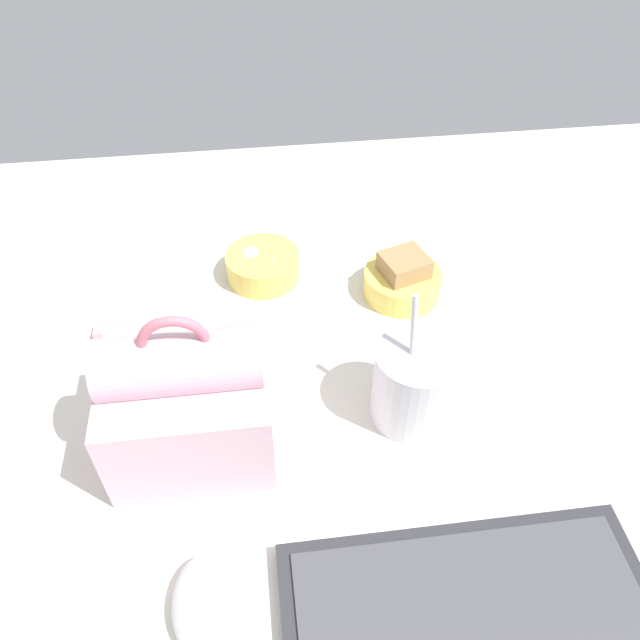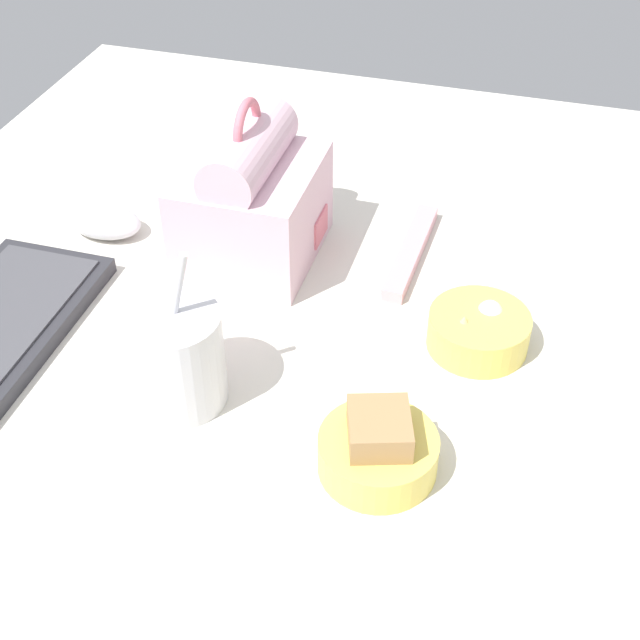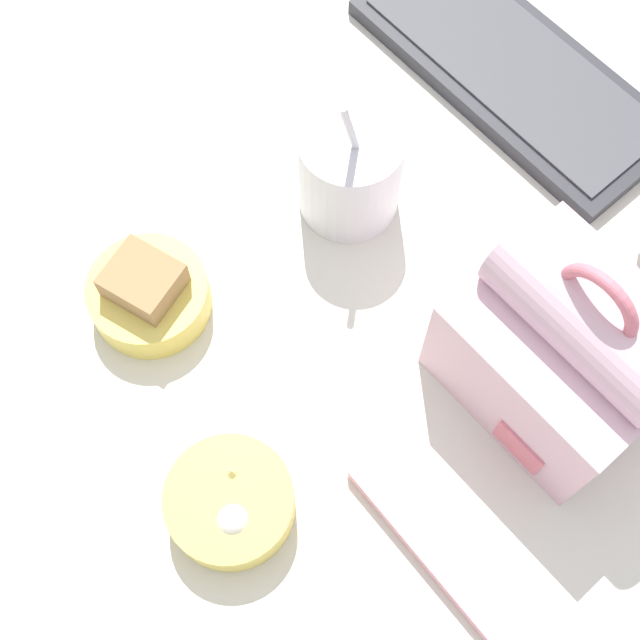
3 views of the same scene
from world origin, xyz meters
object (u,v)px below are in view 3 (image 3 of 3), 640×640
lunch_bag (566,349)px  chopstick_case (432,552)px  bento_bowl_sandwich (149,293)px  soup_cup (350,170)px  keyboard (512,70)px  bento_bowl_snacks (230,502)px

lunch_bag → chopstick_case: (4.28, -17.82, -6.45)cm
bento_bowl_sandwich → soup_cup: bearing=80.4°
keyboard → bento_bowl_snacks: 50.97cm
soup_cup → bento_bowl_snacks: soup_cup is taller
keyboard → bento_bowl_snacks: bearing=-72.3°
soup_cup → chopstick_case: 33.70cm
keyboard → bento_bowl_sandwich: bento_bowl_sandwich is taller
bento_bowl_sandwich → bento_bowl_snacks: size_ratio=1.03×
lunch_bag → bento_bowl_sandwich: size_ratio=1.83×
chopstick_case → soup_cup: bearing=149.8°
soup_cup → chopstick_case: (28.87, -16.80, -4.50)cm
bento_bowl_sandwich → lunch_bag: bearing=37.5°
bento_bowl_sandwich → bento_bowl_snacks: bento_bowl_sandwich is taller
lunch_bag → soup_cup: bearing=-177.6°
lunch_bag → soup_cup: size_ratio=1.15×
lunch_bag → bento_bowl_snacks: bearing=-108.3°
bento_bowl_sandwich → keyboard: bearing=85.4°
soup_cup → bento_bowl_sandwich: size_ratio=1.58×
keyboard → soup_cup: (0.06, -22.04, 4.28)cm
lunch_bag → bento_bowl_sandwich: 35.70cm
bento_bowl_snacks → bento_bowl_sandwich: bearing=162.4°
chopstick_case → lunch_bag: bearing=103.5°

